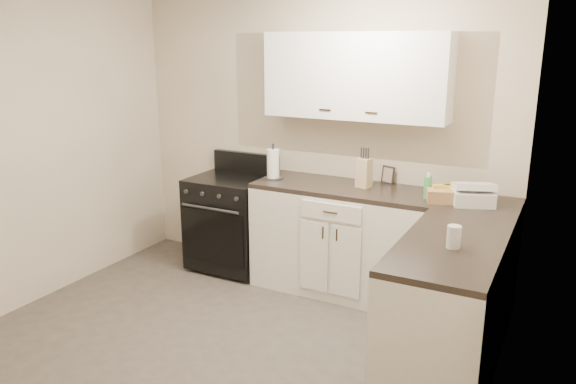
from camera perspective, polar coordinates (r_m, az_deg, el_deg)
The scene contains 19 objects.
floor at distance 4.06m, azimuth -8.65°, elevation -16.55°, with size 3.60×3.60×0.00m, color #473F38.
wall_back at distance 5.09m, azimuth 2.79°, elevation 5.28°, with size 3.60×3.60×0.00m, color beige.
wall_right at distance 2.90m, azimuth 20.39°, elevation -3.35°, with size 3.60×3.60×0.00m, color beige.
wall_left at distance 4.85m, azimuth -26.77°, elevation 3.16°, with size 3.60×3.60×0.00m, color beige.
base_cabinets_back at distance 4.87m, azimuth 5.74°, elevation -5.01°, with size 1.55×0.60×0.90m, color silver.
base_cabinets_right at distance 4.02m, azimuth 16.71°, elevation -10.13°, with size 0.60×1.90×0.90m, color silver.
countertop_back at distance 4.73m, azimuth 5.89°, elevation 0.34°, with size 1.55×0.60×0.04m, color black.
countertop_right at distance 3.85m, azimuth 17.24°, elevation -3.78°, with size 0.60×1.90×0.04m, color black.
upper_cabinets at distance 4.72m, azimuth 6.89°, elevation 11.63°, with size 1.55×0.30×0.70m, color white.
stove at distance 5.35m, azimuth -5.82°, elevation -3.03°, with size 0.71×0.60×0.86m, color black.
knife_block at distance 4.69m, azimuth 7.74°, elevation 1.94°, with size 0.11×0.10×0.24m, color tan.
paper_towel at distance 4.94m, azimuth -1.52°, elevation 2.86°, with size 0.11×0.11×0.26m, color white.
soap_bottle at distance 4.45m, azimuth 14.00°, elevation 0.44°, with size 0.06×0.06×0.17m, color green.
picture_frame at distance 4.85m, azimuth 10.12°, elevation 1.73°, with size 0.12×0.02×0.15m, color black.
wicker_basket at distance 4.41m, azimuth 15.82°, elevation -0.34°, with size 0.29×0.20×0.10m, color #AF7E52.
countertop_grill at distance 4.40m, azimuth 18.22°, elevation -0.50°, with size 0.29×0.27×0.11m, color white.
glass_jar at distance 3.44m, azimuth 16.49°, elevation -4.40°, with size 0.08×0.08×0.14m, color silver.
oven_mitt_near at distance 3.49m, azimuth 9.40°, elevation -12.17°, with size 0.02×0.15×0.25m, color black.
oven_mitt_far at distance 3.91m, azimuth 11.65°, elevation -9.23°, with size 0.02×0.16×0.28m, color black.
Camera 1 is at (2.10, -2.75, 2.13)m, focal length 35.00 mm.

